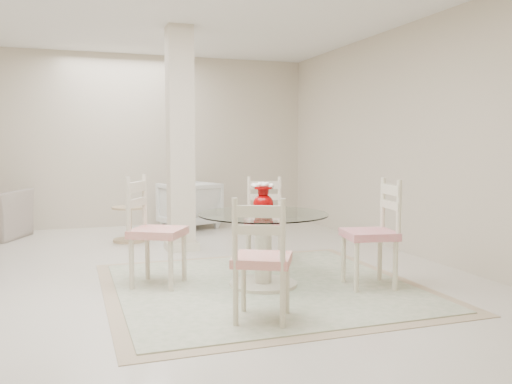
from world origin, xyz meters
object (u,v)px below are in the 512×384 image
object	(u,v)px
dining_chair_east	(377,225)
side_table	(129,225)
column	(180,140)
dining_chair_south	(261,251)
dining_chair_north	(264,214)
red_vase	(263,199)
dining_table	(263,250)
dining_chair_west	(150,223)
armchair_white	(189,205)

from	to	relation	value
dining_chair_east	side_table	distance (m)	3.64
column	dining_chair_south	size ratio (longest dim) A/B	2.66
column	dining_chair_south	world-z (taller)	column
dining_chair_north	red_vase	bearing A→B (deg)	-89.11
dining_table	side_table	bearing A→B (deg)	108.10
dining_chair_west	side_table	world-z (taller)	dining_chair_west
side_table	dining_table	bearing A→B (deg)	-71.90
dining_chair_north	dining_chair_west	world-z (taller)	dining_chair_west
armchair_white	dining_chair_east	bearing A→B (deg)	82.37
dining_table	dining_chair_west	bearing A→B (deg)	159.17
dining_table	dining_chair_south	distance (m)	1.03
dining_chair_west	armchair_white	distance (m)	3.50
dining_chair_south	side_table	world-z (taller)	dining_chair_south
dining_chair_north	armchair_white	size ratio (longest dim) A/B	1.31
red_vase	dining_chair_north	bearing A→B (deg)	69.73
dining_table	red_vase	size ratio (longest dim) A/B	4.15
red_vase	dining_chair_east	size ratio (longest dim) A/B	0.26
dining_table	dining_chair_east	xyz separation A→B (m)	(0.96, -0.34, 0.23)
red_vase	dining_chair_north	size ratio (longest dim) A/B	0.27
dining_chair_east	dining_chair_south	xyz separation A→B (m)	(-1.32, -0.61, -0.04)
dining_chair_north	side_table	world-z (taller)	dining_chair_north
dining_chair_east	dining_chair_west	xyz separation A→B (m)	(-1.92, 0.70, 0.01)
column	dining_chair_south	distance (m)	3.06
dining_table	side_table	distance (m)	2.91
dining_chair_north	side_table	bearing A→B (deg)	145.89
column	dining_chair_north	xyz separation A→B (m)	(0.71, -1.05, -0.81)
dining_table	dining_chair_north	bearing A→B (deg)	69.78
dining_table	armchair_white	bearing A→B (deg)	88.39
armchair_white	dining_table	bearing A→B (deg)	68.75
dining_chair_south	dining_chair_west	bearing A→B (deg)	-38.23
dining_table	column	bearing A→B (deg)	100.03
side_table	dining_chair_south	bearing A→B (deg)	-81.64
dining_chair_north	armchair_white	xyz separation A→B (m)	(-0.25, 2.74, -0.18)
dining_chair_east	armchair_white	world-z (taller)	dining_chair_east
side_table	red_vase	bearing A→B (deg)	-71.87
column	dining_chair_east	xyz separation A→B (m)	(1.32, -2.34, -0.78)
column	armchair_white	distance (m)	2.01
dining_chair_east	dining_chair_south	bearing A→B (deg)	-55.32
column	dining_table	world-z (taller)	column
dining_chair_east	dining_chair_north	world-z (taller)	dining_chair_east
dining_table	red_vase	world-z (taller)	red_vase
dining_table	dining_chair_south	size ratio (longest dim) A/B	1.15
column	dining_chair_north	bearing A→B (deg)	-56.08
dining_chair_east	armchair_white	distance (m)	4.13
red_vase	dining_chair_east	bearing A→B (deg)	-19.63
dining_chair_north	dining_chair_west	xyz separation A→B (m)	(-1.31, -0.59, 0.04)
column	red_vase	size ratio (longest dim) A/B	9.61
dining_chair_west	red_vase	bearing A→B (deg)	-80.89
dining_chair_south	side_table	distance (m)	3.77
red_vase	armchair_white	xyz separation A→B (m)	(0.10, 3.69, -0.45)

